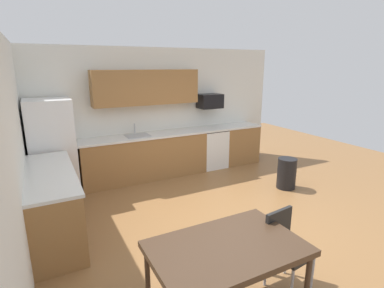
# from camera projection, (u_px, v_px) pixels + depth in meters

# --- Properties ---
(ground_plane) EXTENTS (12.00, 12.00, 0.00)m
(ground_plane) POSITION_uv_depth(u_px,v_px,m) (222.00, 221.00, 4.65)
(ground_plane) COLOR olive
(wall_back) EXTENTS (5.80, 0.10, 2.70)m
(wall_back) POSITION_uv_depth(u_px,v_px,m) (157.00, 112.00, 6.58)
(wall_back) COLOR silver
(wall_back) RESTS_ON ground
(wall_left) EXTENTS (0.10, 5.80, 2.70)m
(wall_left) POSITION_uv_depth(u_px,v_px,m) (11.00, 164.00, 3.12)
(wall_left) COLOR silver
(wall_left) RESTS_ON ground
(cabinet_run_back) EXTENTS (2.64, 0.60, 0.90)m
(cabinet_run_back) POSITION_uv_depth(u_px,v_px,m) (146.00, 158.00, 6.32)
(cabinet_run_back) COLOR olive
(cabinet_run_back) RESTS_ON ground
(cabinet_run_back_right) EXTENTS (0.91, 0.60, 0.90)m
(cabinet_run_back_right) POSITION_uv_depth(u_px,v_px,m) (238.00, 144.00, 7.38)
(cabinet_run_back_right) COLOR olive
(cabinet_run_back_right) RESTS_ON ground
(cabinet_run_left) EXTENTS (0.60, 2.00, 0.90)m
(cabinet_run_left) POSITION_uv_depth(u_px,v_px,m) (53.00, 205.00, 4.19)
(cabinet_run_left) COLOR olive
(cabinet_run_left) RESTS_ON ground
(countertop_back) EXTENTS (4.80, 0.64, 0.04)m
(countertop_back) POSITION_uv_depth(u_px,v_px,m) (164.00, 134.00, 6.39)
(countertop_back) COLOR silver
(countertop_back) RESTS_ON cabinet_run_back
(countertop_left) EXTENTS (0.64, 2.00, 0.04)m
(countertop_left) POSITION_uv_depth(u_px,v_px,m) (49.00, 173.00, 4.07)
(countertop_left) COLOR silver
(countertop_left) RESTS_ON cabinet_run_left
(upper_cabinets_back) EXTENTS (2.20, 0.34, 0.70)m
(upper_cabinets_back) POSITION_uv_depth(u_px,v_px,m) (147.00, 87.00, 6.11)
(upper_cabinets_back) COLOR olive
(refrigerator) EXTENTS (0.76, 0.70, 1.78)m
(refrigerator) POSITION_uv_depth(u_px,v_px,m) (52.00, 149.00, 5.35)
(refrigerator) COLOR white
(refrigerator) RESTS_ON ground
(oven_range) EXTENTS (0.60, 0.60, 0.91)m
(oven_range) POSITION_uv_depth(u_px,v_px,m) (211.00, 148.00, 7.04)
(oven_range) COLOR white
(oven_range) RESTS_ON ground
(microwave) EXTENTS (0.54, 0.36, 0.32)m
(microwave) POSITION_uv_depth(u_px,v_px,m) (210.00, 101.00, 6.85)
(microwave) COLOR black
(sink_basin) EXTENTS (0.48, 0.40, 0.14)m
(sink_basin) POSITION_uv_depth(u_px,v_px,m) (138.00, 139.00, 6.14)
(sink_basin) COLOR #A5A8AD
(sink_basin) RESTS_ON countertop_back
(sink_faucet) EXTENTS (0.02, 0.02, 0.24)m
(sink_faucet) POSITION_uv_depth(u_px,v_px,m) (135.00, 129.00, 6.25)
(sink_faucet) COLOR #B2B5BA
(sink_faucet) RESTS_ON countertop_back
(dining_table) EXTENTS (1.40, 0.90, 0.75)m
(dining_table) POSITION_uv_depth(u_px,v_px,m) (227.00, 251.00, 2.74)
(dining_table) COLOR #422D1E
(dining_table) RESTS_ON ground
(chair_near_table) EXTENTS (0.45, 0.45, 0.85)m
(chair_near_table) POSITION_uv_depth(u_px,v_px,m) (285.00, 244.00, 3.18)
(chair_near_table) COLOR black
(chair_near_table) RESTS_ON ground
(trash_bin) EXTENTS (0.36, 0.36, 0.60)m
(trash_bin) POSITION_uv_depth(u_px,v_px,m) (287.00, 173.00, 5.83)
(trash_bin) COLOR black
(trash_bin) RESTS_ON ground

